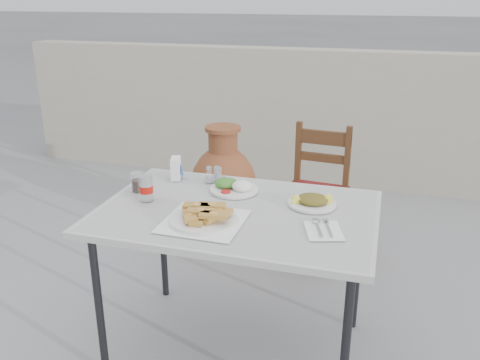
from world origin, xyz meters
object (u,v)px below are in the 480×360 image
(pide_plate, at_px, (204,215))
(condiment_caddy, at_px, (215,176))
(chair, at_px, (316,191))
(salad_chopped_plate, at_px, (312,201))
(cafe_table, at_px, (237,220))
(napkin_holder, at_px, (176,168))
(salad_rice_plate, at_px, (234,186))
(cola_glass, at_px, (138,183))
(soda_can, at_px, (146,188))
(terracotta_urn, at_px, (223,187))

(pide_plate, distance_m, condiment_caddy, 0.50)
(chair, bearing_deg, salad_chopped_plate, -78.05)
(cafe_table, xyz_separation_m, napkin_holder, (-0.42, 0.29, 0.11))
(salad_rice_plate, relative_size, chair, 0.27)
(pide_plate, relative_size, cola_glass, 3.63)
(pide_plate, xyz_separation_m, chair, (0.30, 1.25, -0.33))
(pide_plate, distance_m, soda_can, 0.37)
(salad_chopped_plate, xyz_separation_m, napkin_holder, (-0.73, 0.15, 0.04))
(cafe_table, xyz_separation_m, salad_chopped_plate, (0.32, 0.14, 0.07))
(terracotta_urn, bearing_deg, napkin_holder, -88.03)
(terracotta_urn, bearing_deg, condiment_caddy, -74.16)
(pide_plate, distance_m, salad_rice_plate, 0.38)
(soda_can, bearing_deg, salad_rice_plate, 32.51)
(cafe_table, relative_size, cola_glass, 13.47)
(salad_rice_plate, distance_m, salad_chopped_plate, 0.40)
(salad_chopped_plate, distance_m, napkin_holder, 0.75)
(cafe_table, relative_size, salad_chopped_plate, 5.60)
(salad_chopped_plate, relative_size, condiment_caddy, 1.69)
(cafe_table, relative_size, salad_rice_plate, 5.26)
(condiment_caddy, bearing_deg, napkin_holder, -172.10)
(chair, bearing_deg, pide_plate, -98.17)
(soda_can, bearing_deg, cafe_table, 2.03)
(cafe_table, relative_size, chair, 1.43)
(napkin_holder, xyz_separation_m, condiment_caddy, (0.21, 0.03, -0.03))
(cola_glass, bearing_deg, soda_can, -45.12)
(salad_rice_plate, distance_m, condiment_caddy, 0.17)
(pide_plate, bearing_deg, napkin_holder, 125.12)
(napkin_holder, bearing_deg, terracotta_urn, 74.00)
(napkin_holder, height_order, chair, chair)
(salad_rice_plate, bearing_deg, napkin_holder, 166.60)
(salad_chopped_plate, bearing_deg, cafe_table, -155.36)
(pide_plate, distance_m, napkin_holder, 0.56)
(salad_chopped_plate, relative_size, soda_can, 1.88)
(pide_plate, bearing_deg, salad_chopped_plate, 37.15)
(napkin_holder, bearing_deg, cafe_table, -52.77)
(cafe_table, bearing_deg, cola_glass, 171.64)
(pide_plate, relative_size, terracotta_urn, 0.41)
(condiment_caddy, xyz_separation_m, terracotta_urn, (-0.23, 0.83, -0.40))
(soda_can, height_order, terracotta_urn, soda_can)
(salad_chopped_plate, xyz_separation_m, terracotta_urn, (-0.76, 1.00, -0.39))
(pide_plate, bearing_deg, terracotta_urn, 104.97)
(condiment_caddy, distance_m, chair, 0.94)
(napkin_holder, bearing_deg, condiment_caddy, -10.08)
(napkin_holder, bearing_deg, soda_can, -111.17)
(soda_can, xyz_separation_m, napkin_holder, (0.02, 0.31, -0.00))
(napkin_holder, bearing_deg, salad_rice_plate, -31.37)
(pide_plate, relative_size, salad_rice_plate, 1.42)
(salad_rice_plate, height_order, condiment_caddy, condiment_caddy)
(chair, height_order, terracotta_urn, chair)
(salad_chopped_plate, height_order, terracotta_urn, terracotta_urn)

